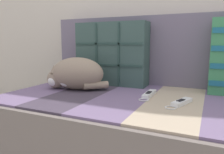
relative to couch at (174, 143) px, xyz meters
The scene contains 6 objects.
couch is the anchor object (origin of this frame).
sofa_backrest 0.58m from the couch, 90.00° to the left, with size 1.80×0.14×0.44m.
throw_pillow_quilted 0.66m from the couch, 153.07° to the left, with size 0.47×0.14×0.40m.
sleeping_cat 0.66m from the couch, behind, with size 0.37×0.24×0.19m.
game_remote_near 0.25m from the couch, 68.27° to the right, with size 0.10×0.19×0.02m.
game_remote_far 0.27m from the couch, behind, with size 0.05×0.21×0.02m.
Camera 1 is at (0.14, -0.95, 0.72)m, focal length 35.00 mm.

